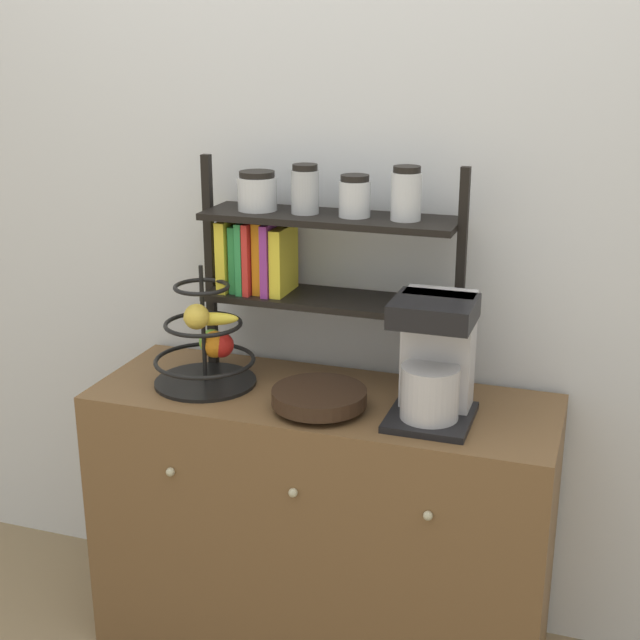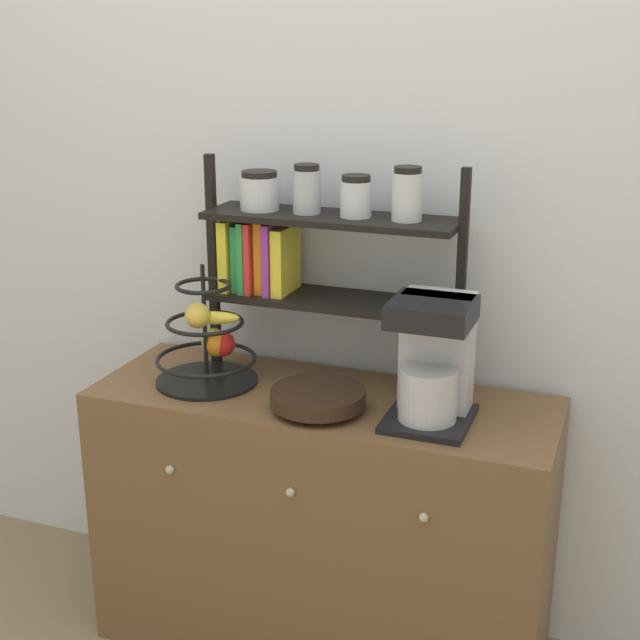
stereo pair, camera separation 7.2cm
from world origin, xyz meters
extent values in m
cube|color=silver|center=(0.00, 0.50, 1.30)|extent=(7.00, 0.05, 2.60)
cube|color=brown|center=(0.00, 0.23, 0.39)|extent=(1.26, 0.45, 0.78)
sphere|color=#B2AD8C|center=(-0.35, -0.01, 0.61)|extent=(0.02, 0.02, 0.02)
sphere|color=#B2AD8C|center=(0.00, -0.01, 0.61)|extent=(0.02, 0.02, 0.02)
sphere|color=#B2AD8C|center=(0.35, -0.01, 0.61)|extent=(0.02, 0.02, 0.02)
cube|color=black|center=(0.31, 0.16, 0.79)|extent=(0.21, 0.23, 0.02)
cube|color=#B7B7BC|center=(0.31, 0.23, 0.95)|extent=(0.18, 0.09, 0.31)
cylinder|color=#B7B7BC|center=(0.31, 0.14, 0.87)|extent=(0.15, 0.15, 0.14)
cube|color=black|center=(0.31, 0.15, 1.08)|extent=(0.20, 0.19, 0.06)
cylinder|color=black|center=(-0.34, 0.21, 0.79)|extent=(0.29, 0.29, 0.01)
cylinder|color=black|center=(-0.34, 0.21, 0.96)|extent=(0.01, 0.01, 0.33)
torus|color=black|center=(-0.34, 0.21, 0.85)|extent=(0.28, 0.28, 0.01)
torus|color=black|center=(-0.34, 0.21, 0.96)|extent=(0.22, 0.22, 0.01)
torus|color=black|center=(-0.34, 0.21, 1.07)|extent=(0.15, 0.15, 0.01)
sphere|color=red|center=(-0.31, 0.24, 0.89)|extent=(0.07, 0.07, 0.07)
sphere|color=#6BAD33|center=(-0.34, 0.26, 0.89)|extent=(0.07, 0.07, 0.07)
sphere|color=orange|center=(-0.32, 0.24, 0.89)|extent=(0.08, 0.08, 0.08)
ellipsoid|color=yellow|center=(-0.31, 0.19, 0.98)|extent=(0.15, 0.09, 0.04)
sphere|color=gold|center=(-0.34, 0.16, 0.99)|extent=(0.07, 0.07, 0.07)
cylinder|color=black|center=(0.02, 0.14, 0.79)|extent=(0.14, 0.14, 0.02)
cylinder|color=black|center=(0.02, 0.14, 0.82)|extent=(0.25, 0.25, 0.04)
cube|color=black|center=(-0.38, 0.35, 1.09)|extent=(0.02, 0.02, 0.62)
cube|color=black|center=(0.34, 0.35, 1.09)|extent=(0.02, 0.02, 0.62)
cube|color=black|center=(-0.02, 0.35, 1.02)|extent=(0.69, 0.20, 0.02)
cube|color=black|center=(-0.02, 0.35, 1.25)|extent=(0.69, 0.20, 0.02)
cube|color=yellow|center=(-0.31, 0.35, 1.13)|extent=(0.03, 0.16, 0.20)
cube|color=#2D8C47|center=(-0.28, 0.35, 1.12)|extent=(0.02, 0.14, 0.19)
cube|color=#2D8C47|center=(-0.26, 0.35, 1.13)|extent=(0.02, 0.16, 0.20)
cube|color=red|center=(-0.24, 0.35, 1.13)|extent=(0.02, 0.16, 0.20)
cube|color=orange|center=(-0.21, 0.35, 1.13)|extent=(0.03, 0.12, 0.20)
cube|color=#8C338C|center=(-0.18, 0.35, 1.13)|extent=(0.02, 0.16, 0.20)
cube|color=yellow|center=(-0.16, 0.35, 1.12)|extent=(0.03, 0.15, 0.19)
cylinder|color=silver|center=(-0.23, 0.35, 1.30)|extent=(0.11, 0.11, 0.09)
cylinder|color=black|center=(-0.23, 0.35, 1.35)|extent=(0.10, 0.10, 0.02)
cylinder|color=#ADB2B7|center=(-0.09, 0.35, 1.31)|extent=(0.08, 0.08, 0.12)
cylinder|color=black|center=(-0.09, 0.35, 1.38)|extent=(0.07, 0.07, 0.02)
cylinder|color=silver|center=(0.05, 0.35, 1.30)|extent=(0.08, 0.08, 0.09)
cylinder|color=black|center=(0.05, 0.35, 1.36)|extent=(0.08, 0.08, 0.02)
cylinder|color=silver|center=(0.19, 0.35, 1.32)|extent=(0.08, 0.08, 0.12)
cylinder|color=black|center=(0.19, 0.35, 1.39)|extent=(0.07, 0.07, 0.02)
camera|label=1|loc=(0.71, -1.88, 1.73)|focal=50.00mm
camera|label=2|loc=(0.78, -1.86, 1.73)|focal=50.00mm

